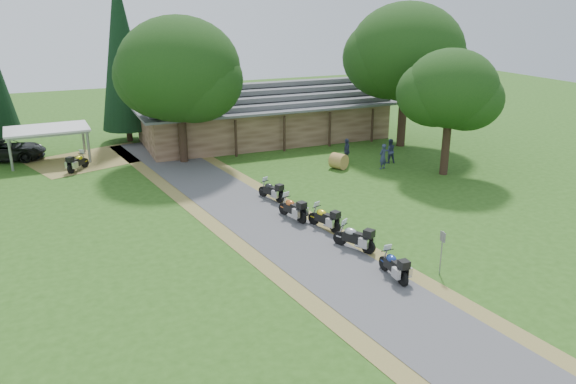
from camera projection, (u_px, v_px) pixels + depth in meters
name	position (u px, v px, depth m)	size (l,w,h in m)	color
ground	(329.00, 266.00, 25.30)	(120.00, 120.00, 0.00)	#294F16
driveway	(285.00, 235.00, 28.60)	(46.00, 46.00, 0.00)	#49494C
lodge	(264.00, 111.00, 47.61)	(21.40, 9.40, 4.90)	brown
carport	(49.00, 145.00, 41.38)	(5.77, 3.85, 2.50)	silver
car_dark_suv	(4.00, 145.00, 41.61)	(6.16, 2.62, 2.36)	black
motorcycle_row_a	(394.00, 264.00, 24.01)	(1.92, 0.63, 1.32)	navy
motorcycle_row_b	(354.00, 236.00, 26.76)	(2.03, 0.66, 1.39)	#ADAEB4
motorcycle_row_c	(324.00, 217.00, 29.20)	(1.95, 0.64, 1.33)	yellow
motorcycle_row_d	(292.00, 207.00, 30.48)	(2.02, 0.66, 1.38)	#C15B22
motorcycle_row_e	(271.00, 190.00, 33.48)	(1.88, 0.61, 1.28)	black
motorcycle_carport_a	(78.00, 161.00, 39.23)	(1.96, 0.64, 1.34)	#C3BC0F
person_a	(383.00, 154.00, 39.52)	(0.60, 0.43, 2.12)	#2E3553
person_b	(390.00, 149.00, 40.94)	(0.60, 0.43, 2.12)	#2E3553
person_c	(347.00, 149.00, 40.78)	(0.62, 0.45, 2.20)	#2E3553
hay_bale	(339.00, 161.00, 39.71)	(1.10, 1.10, 1.01)	olive
sign_post	(441.00, 253.00, 24.21)	(0.36, 0.06, 2.02)	gray
oak_lodge_left	(180.00, 88.00, 39.80)	(8.71, 8.71, 10.90)	black
oak_lodge_right	(405.00, 71.00, 44.20)	(8.97, 8.97, 12.13)	black
oak_driveway	(450.00, 106.00, 37.10)	(6.11, 6.11, 9.48)	black
cedar_near	(122.00, 58.00, 45.49)	(4.18, 4.18, 13.86)	black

